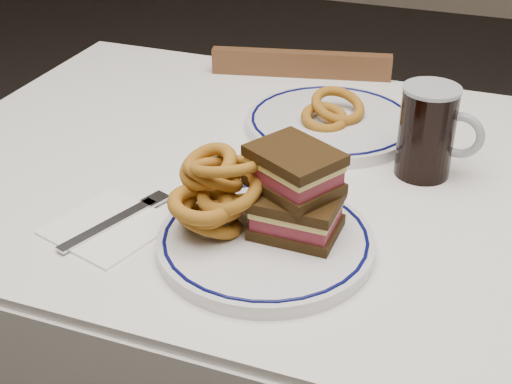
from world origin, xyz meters
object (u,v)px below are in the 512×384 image
(beer_mug, at_px, (429,131))
(far_plate, at_px, (331,122))
(main_plate, at_px, (266,241))
(reuben_sandwich, at_px, (296,192))
(chair_far, at_px, (300,181))

(beer_mug, distance_m, far_plate, 0.22)
(main_plate, xyz_separation_m, far_plate, (-0.01, 0.39, 0.00))
(main_plate, distance_m, far_plate, 0.39)
(far_plate, bearing_deg, reuben_sandwich, -82.83)
(main_plate, height_order, reuben_sandwich, reuben_sandwich)
(chair_far, relative_size, reuben_sandwich, 5.70)
(chair_far, xyz_separation_m, far_plate, (0.15, -0.32, 0.33))
(beer_mug, bearing_deg, main_plate, -120.55)
(chair_far, height_order, beer_mug, beer_mug)
(reuben_sandwich, height_order, far_plate, reuben_sandwich)
(main_plate, relative_size, reuben_sandwich, 2.07)
(main_plate, distance_m, beer_mug, 0.33)
(chair_far, xyz_separation_m, reuben_sandwich, (0.19, -0.67, 0.39))
(main_plate, bearing_deg, chair_far, 103.02)
(beer_mug, relative_size, far_plate, 0.48)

